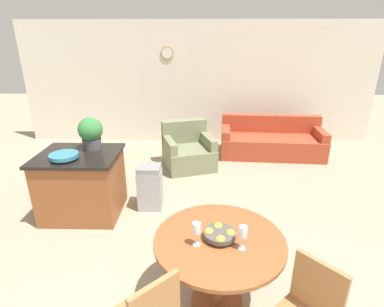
# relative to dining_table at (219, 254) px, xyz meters

# --- Properties ---
(wall_back) EXTENTS (8.00, 0.09, 2.70)m
(wall_back) POSITION_rel_dining_table_xyz_m (-0.17, 4.81, 0.78)
(wall_back) COLOR silver
(wall_back) RESTS_ON ground_plane
(dining_table) EXTENTS (1.13, 1.13, 0.73)m
(dining_table) POSITION_rel_dining_table_xyz_m (0.00, 0.00, 0.00)
(dining_table) COLOR brown
(dining_table) RESTS_ON ground_plane
(fruit_bowl) EXTENTS (0.28, 0.28, 0.10)m
(fruit_bowl) POSITION_rel_dining_table_xyz_m (-0.00, 0.00, 0.22)
(fruit_bowl) COLOR #4C4742
(fruit_bowl) RESTS_ON dining_table
(wine_glass_left) EXTENTS (0.07, 0.07, 0.21)m
(wine_glass_left) POSITION_rel_dining_table_xyz_m (-0.20, -0.08, 0.32)
(wine_glass_left) COLOR silver
(wine_glass_left) RESTS_ON dining_table
(wine_glass_right) EXTENTS (0.07, 0.07, 0.21)m
(wine_glass_right) POSITION_rel_dining_table_xyz_m (0.17, -0.12, 0.32)
(wine_glass_right) COLOR silver
(wine_glass_right) RESTS_ON dining_table
(kitchen_island) EXTENTS (1.07, 0.90, 0.89)m
(kitchen_island) POSITION_rel_dining_table_xyz_m (-1.79, 1.54, -0.12)
(kitchen_island) COLOR brown
(kitchen_island) RESTS_ON ground_plane
(teal_bowl) EXTENTS (0.36, 0.36, 0.07)m
(teal_bowl) POSITION_rel_dining_table_xyz_m (-1.88, 1.35, 0.38)
(teal_bowl) COLOR teal
(teal_bowl) RESTS_ON kitchen_island
(potted_plant) EXTENTS (0.33, 0.33, 0.44)m
(potted_plant) POSITION_rel_dining_table_xyz_m (-1.65, 1.75, 0.56)
(potted_plant) COLOR #4C4C51
(potted_plant) RESTS_ON kitchen_island
(trash_bin) EXTENTS (0.33, 0.31, 0.65)m
(trash_bin) POSITION_rel_dining_table_xyz_m (-0.88, 1.70, -0.24)
(trash_bin) COLOR #9E9EA3
(trash_bin) RESTS_ON ground_plane
(couch) EXTENTS (2.13, 1.00, 0.79)m
(couch) POSITION_rel_dining_table_xyz_m (1.36, 3.87, -0.29)
(couch) COLOR #B24228
(couch) RESTS_ON ground_plane
(armchair) EXTENTS (1.09, 1.09, 0.84)m
(armchair) POSITION_rel_dining_table_xyz_m (-0.37, 3.23, -0.28)
(armchair) COLOR #7A7F5B
(armchair) RESTS_ON ground_plane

